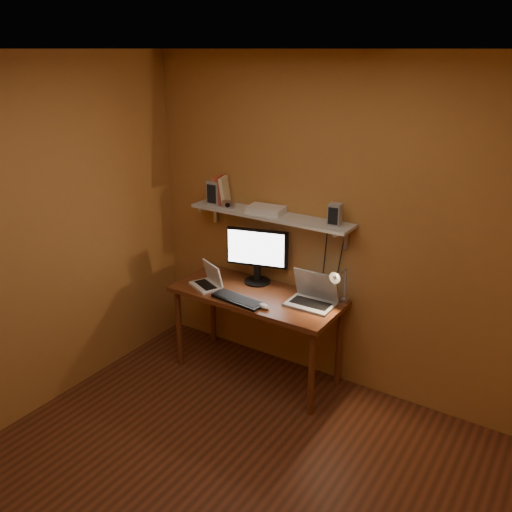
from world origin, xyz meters
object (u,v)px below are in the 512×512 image
Objects in this scene: wall_shelf at (270,215)px; speaker_right at (335,214)px; netbook at (209,280)px; router at (266,209)px; monitor at (257,253)px; keyboard at (238,300)px; speaker_left at (216,193)px; desk at (257,303)px; mouse at (264,306)px; shelf_camera at (229,204)px; laptop at (313,295)px; desk_lamp at (339,283)px.

speaker_right is at bearing 0.63° from wall_shelf.
router reaches higher than netbook.
keyboard is at bearing -94.56° from monitor.
speaker_right is 0.56× the size of router.
speaker_left is at bearing -177.58° from router.
desk is at bearing 37.37° from netbook.
monitor is 0.55m from mouse.
shelf_camera reaches higher than router.
laptop reaches higher than keyboard.
shelf_camera is (0.17, -0.04, -0.07)m from speaker_left.
desk_lamp is 1.88× the size of speaker_left.
desk is 0.73m from desk_lamp.
wall_shelf is 0.06m from router.
mouse is 0.91m from shelf_camera.
mouse is 0.26× the size of desk_lamp.
keyboard is (-0.51, -0.28, -0.06)m from laptop.
wall_shelf reaches higher than netbook.
wall_shelf is at bearing -14.00° from monitor.
desk is 14.33× the size of mouse.
desk is at bearing -78.12° from router.
speaker_left reaches higher than desk_lamp.
netbook is 0.61m from mouse.
speaker_left is 0.18m from shelf_camera.
speaker_left is (-0.41, -0.01, 0.46)m from monitor.
mouse is at bearing -135.68° from laptop.
shelf_camera is at bearing 179.31° from desk_lamp.
shelf_camera is at bearing 177.00° from monitor.
mouse is (0.19, -0.19, 0.10)m from desk.
shelf_camera reaches higher than desk.
desk_lamp is (1.07, 0.22, 0.15)m from netbook.
desk is 0.76m from router.
laptop is 1.13× the size of netbook.
shelf_camera reaches higher than wall_shelf.
speaker_right is (0.37, 0.39, 0.69)m from mouse.
wall_shelf reaches higher than keyboard.
router reaches higher than monitor.
mouse is 0.33× the size of router.
mouse is 0.87m from speaker_right.
monitor is 0.78m from desk_lamp.
desk is 0.50m from laptop.
shelf_camera is (-0.24, -0.05, 0.39)m from monitor.
desk_lamp reaches higher than netbook.
monitor is at bearing 173.12° from speaker_right.
keyboard is at bearing -154.17° from speaker_right.
router is (-0.70, 0.08, 0.44)m from desk_lamp.
wall_shelf reaches higher than desk_lamp.
laptop reaches higher than desk.
wall_shelf is at bearing 134.33° from mouse.
monitor is (-0.12, 0.19, 0.35)m from desk.
speaker_right is at bearing 19.71° from desk.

